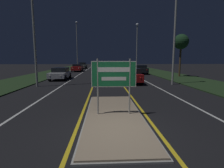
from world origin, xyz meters
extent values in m
plane|color=black|center=(0.00, 0.00, 0.00)|extent=(160.00, 160.00, 0.00)
cube|color=#999993|center=(0.00, 1.60, 0.03)|extent=(2.36, 6.94, 0.05)
cube|color=gray|center=(0.00, 1.60, 0.05)|extent=(2.24, 6.82, 0.10)
cube|color=#1E3319|center=(-9.50, 20.00, 0.04)|extent=(5.00, 100.00, 0.08)
cube|color=#1E3319|center=(9.50, 20.00, 0.04)|extent=(5.00, 100.00, 0.08)
cube|color=gold|center=(-1.37, 25.00, 0.00)|extent=(0.12, 70.00, 0.01)
cube|color=gold|center=(1.37, 25.00, 0.00)|extent=(0.12, 70.00, 0.01)
cube|color=silver|center=(-4.20, 25.00, 0.00)|extent=(0.12, 70.00, 0.01)
cube|color=silver|center=(4.20, 25.00, 0.00)|extent=(0.12, 70.00, 0.01)
cube|color=silver|center=(-7.20, 25.00, 0.00)|extent=(0.10, 70.00, 0.01)
cube|color=silver|center=(7.20, 25.00, 0.00)|extent=(0.10, 70.00, 0.01)
cylinder|color=#9E9E99|center=(-0.66, 1.60, 1.26)|extent=(0.07, 0.07, 2.31)
cylinder|color=#9E9E99|center=(0.66, 1.60, 1.26)|extent=(0.07, 0.07, 2.31)
cube|color=#19703D|center=(0.00, 1.60, 1.78)|extent=(1.84, 0.04, 1.06)
cube|color=white|center=(0.00, 1.58, 1.78)|extent=(1.84, 0.00, 1.06)
cube|color=#19703D|center=(0.00, 1.58, 1.78)|extent=(1.78, 0.01, 1.00)
cube|color=white|center=(0.00, 1.58, 1.97)|extent=(1.29, 0.01, 0.19)
cube|color=white|center=(0.00, 1.58, 1.60)|extent=(1.01, 0.01, 0.15)
cylinder|color=#9E9E99|center=(-6.24, 9.95, 5.29)|extent=(0.18, 0.18, 10.58)
cylinder|color=#9E9E99|center=(-6.28, 34.78, 5.15)|extent=(0.18, 0.18, 10.29)
sphere|color=white|center=(-6.28, 34.78, 10.43)|extent=(0.46, 0.46, 0.46)
cylinder|color=#9E9E99|center=(6.12, 10.61, 4.29)|extent=(0.18, 0.18, 8.59)
cylinder|color=#9E9E99|center=(6.34, 29.89, 4.49)|extent=(0.18, 0.18, 8.99)
sphere|color=white|center=(6.34, 29.89, 9.15)|extent=(0.54, 0.54, 0.54)
cube|color=maroon|center=(2.34, 11.79, 0.66)|extent=(1.72, 4.18, 0.69)
cube|color=black|center=(2.34, 11.54, 1.26)|extent=(1.51, 2.17, 0.50)
sphere|color=red|center=(1.80, 9.72, 0.75)|extent=(0.14, 0.14, 0.14)
sphere|color=red|center=(2.87, 9.72, 0.75)|extent=(0.14, 0.14, 0.14)
cylinder|color=black|center=(1.52, 13.08, 0.32)|extent=(0.22, 0.64, 0.64)
cylinder|color=black|center=(3.15, 13.08, 0.32)|extent=(0.22, 0.64, 0.64)
cylinder|color=black|center=(1.52, 10.49, 0.32)|extent=(0.22, 0.64, 0.64)
cylinder|color=black|center=(3.15, 10.49, 0.32)|extent=(0.22, 0.64, 0.64)
cube|color=black|center=(5.61, 22.87, 0.68)|extent=(1.74, 4.49, 0.69)
cube|color=black|center=(5.61, 22.60, 1.24)|extent=(1.53, 2.34, 0.43)
sphere|color=red|center=(5.07, 20.65, 0.76)|extent=(0.14, 0.14, 0.14)
sphere|color=red|center=(6.15, 20.65, 0.76)|extent=(0.14, 0.14, 0.14)
cylinder|color=black|center=(4.78, 24.26, 0.34)|extent=(0.22, 0.67, 0.67)
cylinder|color=black|center=(6.44, 24.26, 0.34)|extent=(0.22, 0.67, 0.67)
cylinder|color=black|center=(4.78, 21.48, 0.34)|extent=(0.22, 0.67, 0.67)
cylinder|color=black|center=(6.44, 21.48, 0.34)|extent=(0.22, 0.67, 0.67)
cube|color=#B7B7BC|center=(-5.52, 15.36, 0.60)|extent=(1.80, 4.53, 0.57)
cube|color=black|center=(-5.52, 15.64, 1.14)|extent=(1.59, 2.36, 0.50)
sphere|color=white|center=(-6.07, 13.12, 0.67)|extent=(0.14, 0.14, 0.14)
sphere|color=white|center=(-4.96, 13.12, 0.67)|extent=(0.14, 0.14, 0.14)
cylinder|color=black|center=(-6.38, 13.96, 0.32)|extent=(0.22, 0.63, 0.63)
cylinder|color=black|center=(-4.65, 13.96, 0.32)|extent=(0.22, 0.63, 0.63)
cylinder|color=black|center=(-6.38, 16.77, 0.32)|extent=(0.22, 0.63, 0.63)
cylinder|color=black|center=(-4.65, 16.77, 0.32)|extent=(0.22, 0.63, 0.63)
cube|color=maroon|center=(-5.52, 29.08, 0.66)|extent=(1.80, 4.53, 0.67)
cube|color=black|center=(-5.52, 29.35, 1.21)|extent=(1.59, 2.35, 0.42)
sphere|color=white|center=(-6.08, 26.84, 0.75)|extent=(0.14, 0.14, 0.14)
sphere|color=white|center=(-4.96, 26.84, 0.75)|extent=(0.14, 0.14, 0.14)
cylinder|color=black|center=(-6.38, 27.68, 0.33)|extent=(0.22, 0.65, 0.65)
cylinder|color=black|center=(-4.66, 27.68, 0.33)|extent=(0.22, 0.65, 0.65)
cylinder|color=black|center=(-6.38, 30.48, 0.33)|extent=(0.22, 0.65, 0.65)
cylinder|color=black|center=(-4.66, 30.48, 0.33)|extent=(0.22, 0.65, 0.65)
cube|color=#4C514C|center=(-5.74, 40.03, 0.69)|extent=(1.80, 4.46, 0.67)
cube|color=black|center=(-5.74, 40.30, 1.29)|extent=(1.58, 2.32, 0.54)
sphere|color=white|center=(-6.30, 37.82, 0.77)|extent=(0.14, 0.14, 0.14)
sphere|color=white|center=(-5.18, 37.82, 0.77)|extent=(0.14, 0.14, 0.14)
cylinder|color=black|center=(-6.60, 38.65, 0.35)|extent=(0.22, 0.70, 0.70)
cylinder|color=black|center=(-4.88, 38.65, 0.35)|extent=(0.22, 0.70, 0.70)
cylinder|color=black|center=(-6.60, 41.41, 0.35)|extent=(0.22, 0.70, 0.70)
cylinder|color=black|center=(-4.88, 41.41, 0.35)|extent=(0.22, 0.70, 0.70)
cylinder|color=#4C3823|center=(9.83, 17.52, 2.15)|extent=(0.24, 0.24, 4.15)
sphere|color=#19381E|center=(9.83, 17.52, 4.67)|extent=(1.96, 1.96, 1.96)
camera|label=1|loc=(-0.43, -5.51, 2.39)|focal=28.00mm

